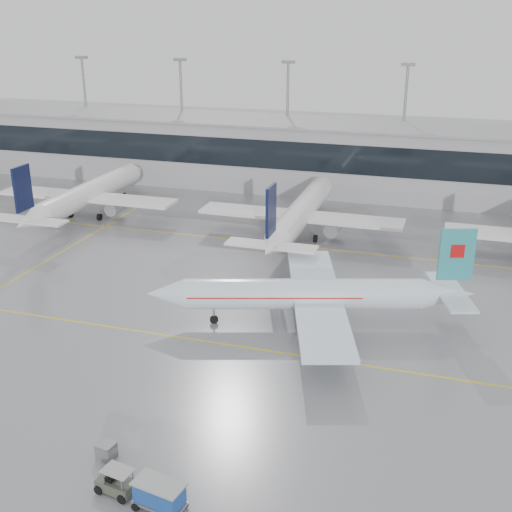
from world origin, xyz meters
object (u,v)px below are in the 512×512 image
(air_canada_jet, at_px, (315,295))
(gse_unit, at_px, (106,451))
(baggage_tug, at_px, (116,484))
(baggage_cart, at_px, (159,494))

(air_canada_jet, height_order, gse_unit, air_canada_jet)
(air_canada_jet, xyz_separation_m, gse_unit, (-10.00, -26.13, -2.71))
(air_canada_jet, distance_m, gse_unit, 28.11)
(air_canada_jet, xyz_separation_m, baggage_tug, (-7.52, -29.16, -2.65))
(gse_unit, bearing_deg, baggage_tug, -41.30)
(gse_unit, bearing_deg, baggage_cart, -21.73)
(air_canada_jet, bearing_deg, baggage_tug, 58.46)
(air_canada_jet, relative_size, baggage_tug, 8.31)
(baggage_tug, height_order, gse_unit, baggage_tug)
(air_canada_jet, distance_m, baggage_cart, 30.10)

